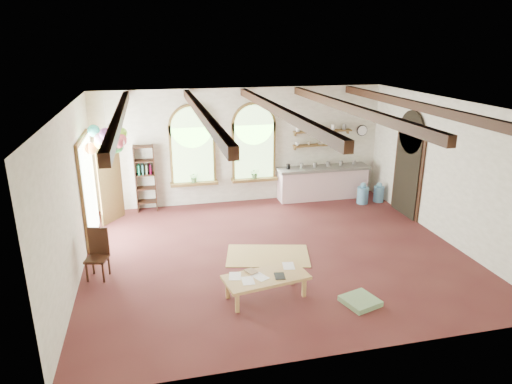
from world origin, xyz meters
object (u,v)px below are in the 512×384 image
object	(u,v)px
coffee_table	(266,278)
side_chair	(98,264)
kitchen_counter	(323,182)
balloon_cluster	(107,139)

from	to	relation	value
coffee_table	side_chair	xyz separation A→B (m)	(-2.99, 1.43, -0.09)
kitchen_counter	coffee_table	world-z (taller)	kitchen_counter
coffee_table	balloon_cluster	distance (m)	4.77
coffee_table	kitchen_counter	bearing A→B (deg)	59.03
kitchen_counter	side_chair	world-z (taller)	side_chair
kitchen_counter	side_chair	distance (m)	6.89
kitchen_counter	side_chair	bearing A→B (deg)	-149.64
side_chair	balloon_cluster	size ratio (longest dim) A/B	0.85
balloon_cluster	kitchen_counter	bearing A→B (deg)	15.16
side_chair	balloon_cluster	distance (m)	2.83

